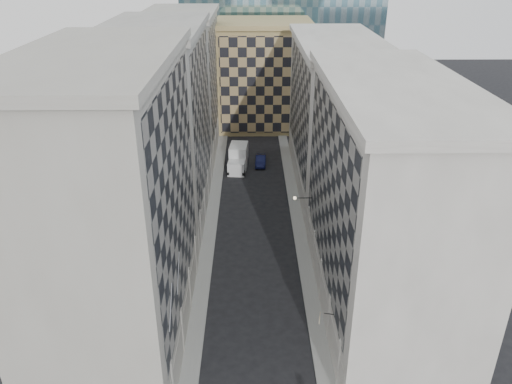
{
  "coord_description": "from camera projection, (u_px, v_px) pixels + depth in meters",
  "views": [
    {
      "loc": [
        -0.45,
        -22.93,
        29.65
      ],
      "look_at": [
        -0.03,
        12.73,
        12.39
      ],
      "focal_mm": 35.0,
      "sensor_mm": 36.0,
      "label": 1
    }
  ],
  "objects": [
    {
      "name": "sidewalk_west",
      "position": [
        211.0,
        221.0,
        60.48
      ],
      "size": [
        1.5,
        100.0,
        0.15
      ],
      "primitive_type": "cube",
      "color": "gray",
      "rests_on": "ground"
    },
    {
      "name": "sidewalk_east",
      "position": [
        298.0,
        221.0,
        60.59
      ],
      "size": [
        1.5,
        100.0,
        0.15
      ],
      "primitive_type": "cube",
      "color": "gray",
      "rests_on": "ground"
    },
    {
      "name": "bldg_left_a",
      "position": [
        115.0,
        209.0,
        38.2
      ],
      "size": [
        10.8,
        22.8,
        23.7
      ],
      "color": "#9D988D",
      "rests_on": "ground"
    },
    {
      "name": "bldg_left_b",
      "position": [
        161.0,
        125.0,
        58.21
      ],
      "size": [
        10.8,
        22.8,
        22.7
      ],
      "color": "gray",
      "rests_on": "ground"
    },
    {
      "name": "bldg_left_c",
      "position": [
        184.0,
        84.0,
        78.23
      ],
      "size": [
        10.8,
        22.8,
        21.7
      ],
      "color": "#9D988D",
      "rests_on": "ground"
    },
    {
      "name": "bldg_right_a",
      "position": [
        383.0,
        201.0,
        42.68
      ],
      "size": [
        10.8,
        26.8,
        20.7
      ],
      "color": "#B3AEA4",
      "rests_on": "ground"
    },
    {
      "name": "bldg_right_b",
      "position": [
        334.0,
        114.0,
        67.19
      ],
      "size": [
        10.8,
        28.8,
        19.7
      ],
      "color": "#B3AEA4",
      "rests_on": "ground"
    },
    {
      "name": "tan_block",
      "position": [
        264.0,
        74.0,
        90.58
      ],
      "size": [
        16.8,
        14.8,
        18.8
      ],
      "color": "tan",
      "rests_on": "ground"
    },
    {
      "name": "flagpoles_left",
      "position": [
        175.0,
        289.0,
        35.42
      ],
      "size": [
        0.1,
        6.33,
        2.33
      ],
      "color": "gray",
      "rests_on": "ground"
    },
    {
      "name": "bracket_lamp",
      "position": [
        296.0,
        198.0,
        52.51
      ],
      "size": [
        1.98,
        0.36,
        0.36
      ],
      "color": "black",
      "rests_on": "ground"
    },
    {
      "name": "box_truck",
      "position": [
        238.0,
        159.0,
        74.89
      ],
      "size": [
        3.1,
        6.48,
        3.44
      ],
      "rotation": [
        0.0,
        0.0,
        -0.09
      ],
      "color": "white",
      "rests_on": "ground"
    },
    {
      "name": "dark_car",
      "position": [
        261.0,
        160.0,
        76.37
      ],
      "size": [
        1.75,
        4.47,
        1.45
      ],
      "primitive_type": "imported",
      "rotation": [
        0.0,
        0.0,
        -0.05
      ],
      "color": "#10143B",
      "rests_on": "ground"
    },
    {
      "name": "shop_sign",
      "position": [
        321.0,
        317.0,
        38.96
      ],
      "size": [
        1.19,
        0.67,
        0.76
      ],
      "rotation": [
        0.0,
        0.0,
        -0.22
      ],
      "color": "black",
      "rests_on": "ground"
    }
  ]
}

